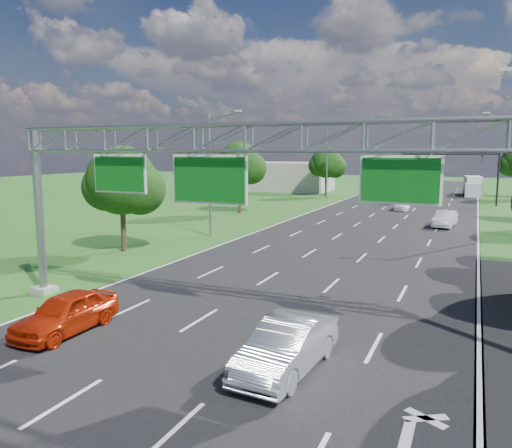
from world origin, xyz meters
The scene contains 17 objects.
ground centered at (0.00, 30.00, 0.00)m, with size 220.00×220.00×0.00m, color #215519.
road centered at (0.00, 30.00, 0.00)m, with size 18.00×180.00×0.02m, color black.
sign_gantry centered at (0.33, 12.00, 6.89)m, with size 23.50×1.00×9.56m.
traffic_signal centered at (7.48, 65.00, 5.17)m, with size 12.21×0.24×7.00m.
streetlight_l_near centered at (-11.30, 30.00, 5.58)m, with size 2.97×0.22×10.16m.
streetlight_l_far centered at (-11.30, 65.00, 5.58)m, with size 2.97×0.22×10.16m.
tree_verge_la centered at (-13.92, 22.04, 4.76)m, with size 5.76×4.80×7.40m.
tree_verge_lb centered at (-15.92, 45.04, 5.41)m, with size 5.76×4.80×8.06m.
tree_verge_lc centered at (-12.92, 70.04, 4.98)m, with size 5.76×4.80×7.62m.
building_left centered at (-22.00, 78.00, 2.50)m, with size 14.00×10.00×5.00m, color #A99F8E.
red_coupe centered at (-5.86, 8.27, 0.78)m, with size 1.85×4.60×1.57m, color #B92308.
silver_sedan centered at (3.18, 8.48, 0.83)m, with size 1.76×5.04×1.66m, color #B0B5BC.
car_queue_a centered at (0.52, 55.55, 0.61)m, with size 1.72×4.23×1.23m, color white.
car_queue_b centered at (2.53, 68.92, 0.64)m, with size 2.14×4.64×1.29m, color black.
car_queue_c centered at (-2.63, 63.00, 0.70)m, with size 1.65×4.10×1.40m, color black.
car_queue_d centered at (5.99, 43.16, 0.75)m, with size 1.59×4.56×1.50m, color silver.
box_truck centered at (8.00, 80.21, 1.45)m, with size 2.93×8.18×3.02m.
Camera 1 is at (8.39, -5.80, 6.99)m, focal length 35.00 mm.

